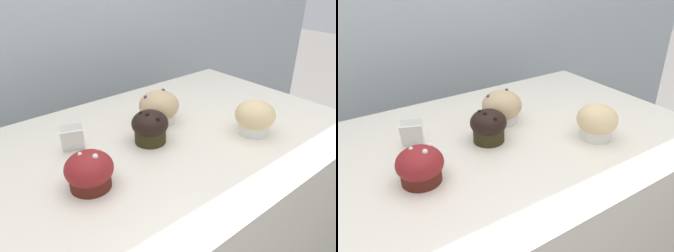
{
  "view_description": "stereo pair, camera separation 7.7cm",
  "coord_description": "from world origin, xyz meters",
  "views": [
    {
      "loc": [
        -0.45,
        -0.55,
        1.29
      ],
      "look_at": [
        -0.01,
        -0.02,
        0.94
      ],
      "focal_mm": 35.0,
      "sensor_mm": 36.0,
      "label": 1
    },
    {
      "loc": [
        -0.39,
        -0.6,
        1.29
      ],
      "look_at": [
        -0.01,
        -0.02,
        0.94
      ],
      "focal_mm": 35.0,
      "sensor_mm": 36.0,
      "label": 2
    }
  ],
  "objects": [
    {
      "name": "muffin_back_right",
      "position": [
        -0.04,
        0.01,
        0.93
      ],
      "size": [
        0.09,
        0.09,
        0.08
      ],
      "color": "#2D2811",
      "rests_on": "display_counter"
    },
    {
      "name": "wall_back",
      "position": [
        0.0,
        0.6,
        0.9
      ],
      "size": [
        3.2,
        0.1,
        1.8
      ],
      "primitive_type": "cube",
      "color": "#A8B2B7",
      "rests_on": "ground"
    },
    {
      "name": "price_card",
      "position": [
        -0.2,
        0.09,
        0.93
      ],
      "size": [
        0.06,
        0.06,
        0.06
      ],
      "color": "white",
      "rests_on": "display_counter"
    },
    {
      "name": "muffin_front_center",
      "position": [
        0.19,
        -0.13,
        0.94
      ],
      "size": [
        0.1,
        0.1,
        0.09
      ],
      "color": "white",
      "rests_on": "display_counter"
    },
    {
      "name": "muffin_back_left",
      "position": [
        -0.23,
        -0.06,
        0.93
      ],
      "size": [
        0.09,
        0.09,
        0.08
      ],
      "color": "#4F1B13",
      "rests_on": "display_counter"
    },
    {
      "name": "muffin_front_left",
      "position": [
        0.05,
        0.08,
        0.93
      ],
      "size": [
        0.11,
        0.11,
        0.09
      ],
      "color": "silver",
      "rests_on": "display_counter"
    }
  ]
}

